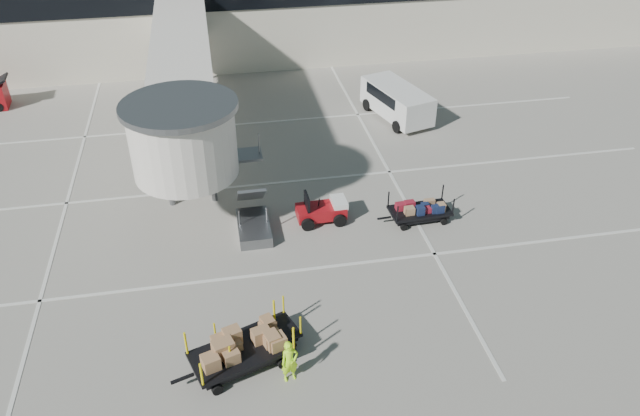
# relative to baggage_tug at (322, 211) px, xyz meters

# --- Properties ---
(ground) EXTENTS (140.00, 140.00, 0.00)m
(ground) POSITION_rel_baggage_tug_xyz_m (-1.77, -5.35, -0.54)
(ground) COLOR #9E998D
(ground) RESTS_ON ground
(lane_markings) EXTENTS (40.00, 30.00, 0.02)m
(lane_markings) POSITION_rel_baggage_tug_xyz_m (-2.44, 3.98, -0.53)
(lane_markings) COLOR silver
(lane_markings) RESTS_ON ground
(jet_bridge) EXTENTS (5.70, 20.40, 6.03)m
(jet_bridge) POSITION_rel_baggage_tug_xyz_m (-5.74, 6.91, 3.75)
(jet_bridge) COLOR silver
(jet_bridge) RESTS_ON ground
(baggage_tug) EXTENTS (2.29, 1.49, 1.48)m
(baggage_tug) POSITION_rel_baggage_tug_xyz_m (0.00, 0.00, 0.00)
(baggage_tug) COLOR maroon
(baggage_tug) RESTS_ON ground
(suitcase_cart) EXTENTS (3.42, 1.50, 1.33)m
(suitcase_cart) POSITION_rel_baggage_tug_xyz_m (4.33, -0.78, -0.04)
(suitcase_cart) COLOR black
(suitcase_cart) RESTS_ON ground
(box_cart_near) EXTENTS (4.23, 2.65, 1.63)m
(box_cart_near) POSITION_rel_baggage_tug_xyz_m (-4.35, -7.92, 0.15)
(box_cart_near) COLOR black
(box_cart_near) RESTS_ON ground
(box_cart_far) EXTENTS (3.47, 2.27, 1.34)m
(box_cart_far) POSITION_rel_baggage_tug_xyz_m (-3.62, -7.33, -0.04)
(box_cart_far) COLOR black
(box_cart_far) RESTS_ON ground
(ground_worker) EXTENTS (0.67, 0.52, 1.64)m
(ground_worker) POSITION_rel_baggage_tug_xyz_m (-2.79, -8.91, 0.28)
(ground_worker) COLOR #B4FF1A
(ground_worker) RESTS_ON ground
(minivan) EXTENTS (3.41, 5.47, 1.93)m
(minivan) POSITION_rel_baggage_tug_xyz_m (6.34, 9.97, 0.62)
(minivan) COLOR silver
(minivan) RESTS_ON ground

